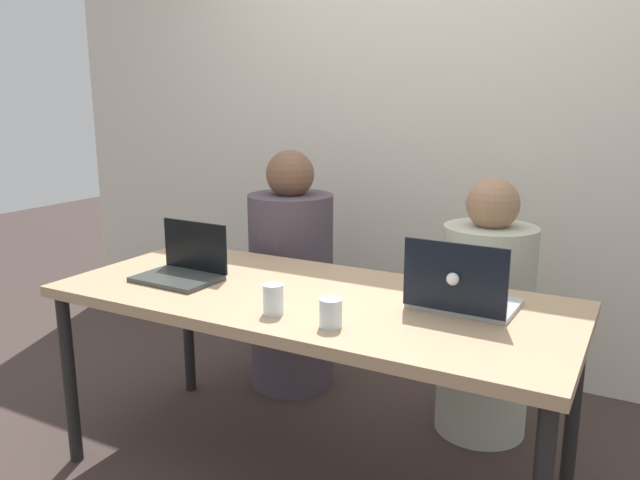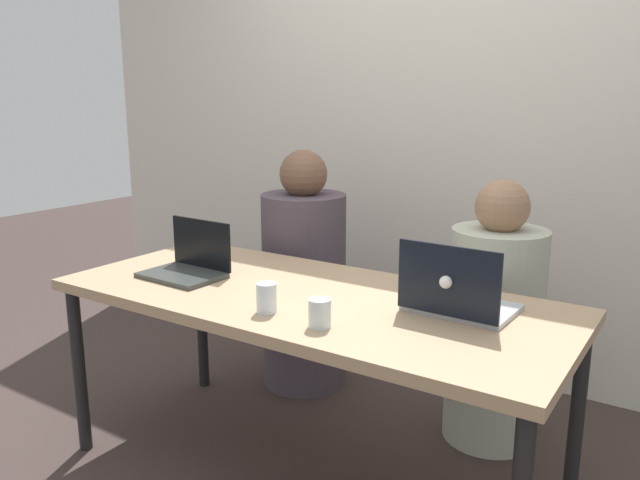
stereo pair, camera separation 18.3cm
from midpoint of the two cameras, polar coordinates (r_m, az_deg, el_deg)
The scene contains 9 objects.
ground_plane at distance 2.54m, azimuth 1.16°, elevation -20.74°, with size 12.00×12.00×0.00m, color #3D302C.
back_wall at distance 3.27m, azimuth 13.57°, elevation 10.87°, with size 4.78×0.10×2.62m, color silver.
desk at distance 2.24m, azimuth 1.24°, elevation -6.36°, with size 1.84×0.79×0.73m.
person_on_left at distance 3.05m, azimuth 0.25°, elevation -3.97°, with size 0.45×0.45×1.17m.
person_on_right at distance 2.69m, azimuth 17.57°, elevation -7.68°, with size 0.40×0.40×1.10m.
laptop_front_left at distance 2.46m, azimuth -9.84°, elevation -2.19°, with size 0.32×0.25×0.21m.
laptop_back_right at distance 2.07m, azimuth 14.93°, elevation -5.20°, with size 0.34×0.29×0.24m.
water_glass_center at distance 2.02m, azimuth -2.42°, elevation -5.50°, with size 0.07×0.07×0.10m.
water_glass_right at distance 1.90m, azimuth 2.77°, elevation -6.91°, with size 0.07×0.07×0.09m.
Camera 2 is at (1.20, -1.74, 1.41)m, focal length 35.00 mm.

